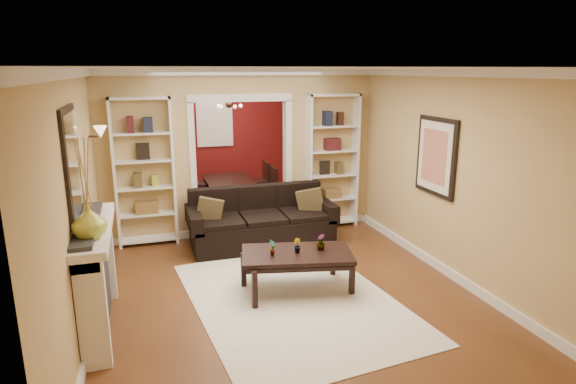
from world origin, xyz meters
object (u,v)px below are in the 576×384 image
object	(u,v)px
bookshelf_left	(144,173)
bookshelf_right	(332,162)
coffee_table	(297,271)
sofa	(262,218)
fireplace	(100,278)
dining_table	(232,195)

from	to	relation	value
bookshelf_left	bookshelf_right	xyz separation A→B (m)	(3.10, 0.00, 0.00)
bookshelf_right	coffee_table	bearing A→B (deg)	-121.29
sofa	fireplace	bearing A→B (deg)	-138.91
coffee_table	sofa	bearing A→B (deg)	102.68
coffee_table	dining_table	size ratio (longest dim) A/B	0.83
bookshelf_left	bookshelf_right	size ratio (longest dim) A/B	1.00
sofa	bookshelf_left	world-z (taller)	bookshelf_left
sofa	fireplace	xyz separation A→B (m)	(-2.24, -1.95, 0.14)
coffee_table	dining_table	xyz separation A→B (m)	(-0.08, 3.86, 0.03)
bookshelf_left	dining_table	distance (m)	2.43
bookshelf_right	sofa	bearing A→B (deg)	-157.55
fireplace	coffee_table	bearing A→B (deg)	6.17
sofa	bookshelf_left	bearing A→B (deg)	161.12
fireplace	sofa	bearing A→B (deg)	41.09
sofa	dining_table	world-z (taller)	sofa
sofa	coffee_table	size ratio (longest dim) A/B	1.69
sofa	bookshelf_right	bearing A→B (deg)	22.45
bookshelf_right	dining_table	size ratio (longest dim) A/B	1.42
bookshelf_left	fireplace	distance (m)	2.65
coffee_table	fireplace	xyz separation A→B (m)	(-2.25, -0.24, 0.33)
sofa	bookshelf_right	xyz separation A→B (m)	(1.40, 0.58, 0.71)
sofa	fireplace	distance (m)	2.97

